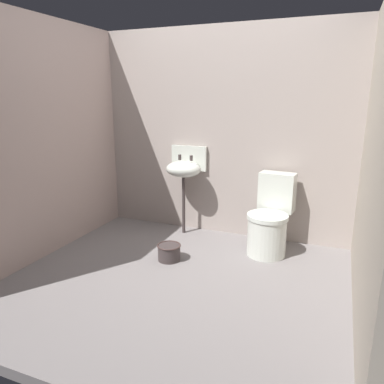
{
  "coord_description": "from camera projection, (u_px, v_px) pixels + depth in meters",
  "views": [
    {
      "loc": [
        1.21,
        -2.67,
        1.55
      ],
      "look_at": [
        0.0,
        0.3,
        0.7
      ],
      "focal_mm": 34.4,
      "sensor_mm": 36.0,
      "label": 1
    }
  ],
  "objects": [
    {
      "name": "ground_plane",
      "position": [
        179.0,
        281.0,
        3.24
      ],
      "size": [
        3.21,
        2.79,
        0.08
      ],
      "primitive_type": "cube",
      "color": "slate"
    },
    {
      "name": "wall_back",
      "position": [
        224.0,
        134.0,
        4.06
      ],
      "size": [
        3.21,
        0.1,
        2.26
      ],
      "primitive_type": "cube",
      "color": "#A79991",
      "rests_on": "ground"
    },
    {
      "name": "bucket",
      "position": [
        169.0,
        252.0,
        3.55
      ],
      "size": [
        0.23,
        0.23,
        0.16
      ],
      "color": "#3D3433",
      "rests_on": "ground"
    },
    {
      "name": "wall_right",
      "position": [
        379.0,
        159.0,
        2.5
      ],
      "size": [
        0.1,
        2.59,
        2.26
      ],
      "primitive_type": "cube",
      "color": "#ACA08F",
      "rests_on": "ground"
    },
    {
      "name": "wall_left",
      "position": [
        45.0,
        140.0,
        3.56
      ],
      "size": [
        0.1,
        2.59,
        2.26
      ],
      "primitive_type": "cube",
      "color": "#AD958D",
      "rests_on": "ground"
    },
    {
      "name": "toilet_near_wall",
      "position": [
        270.0,
        222.0,
        3.68
      ],
      "size": [
        0.44,
        0.63,
        0.78
      ],
      "rotation": [
        0.0,
        0.0,
        3.04
      ],
      "color": "silver",
      "rests_on": "ground"
    },
    {
      "name": "sink",
      "position": [
        184.0,
        168.0,
        4.11
      ],
      "size": [
        0.42,
        0.35,
        0.99
      ],
      "color": "#3D3433",
      "rests_on": "ground"
    }
  ]
}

